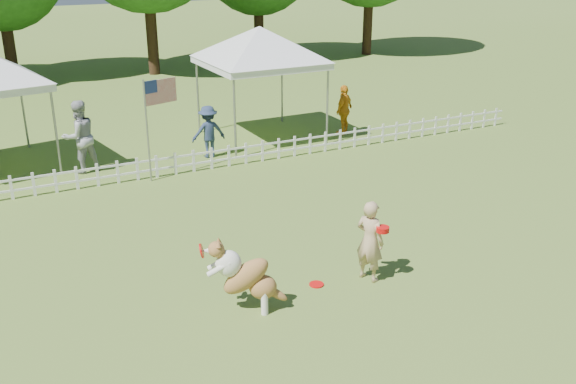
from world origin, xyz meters
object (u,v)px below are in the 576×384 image
object	(u,v)px
canopy_tent_right	(260,85)
spectator_a	(80,137)
handler	(370,241)
spectator_b	(209,132)
frisbee_on_turf	(316,284)
flag_pole	(147,132)
dog	(247,276)
spectator_c	(344,110)

from	to	relation	value
canopy_tent_right	spectator_a	size ratio (longest dim) A/B	1.74
handler	canopy_tent_right	size ratio (longest dim) A/B	0.45
canopy_tent_right	spectator_b	world-z (taller)	canopy_tent_right
frisbee_on_turf	spectator_b	world-z (taller)	spectator_b
flag_pole	spectator_a	bearing A→B (deg)	114.42
frisbee_on_turf	dog	bearing A→B (deg)	-169.85
flag_pole	spectator_b	size ratio (longest dim) A/B	1.76
canopy_tent_right	spectator_c	distance (m)	2.80
flag_pole	canopy_tent_right	bearing A→B (deg)	10.31
dog	spectator_c	bearing A→B (deg)	73.01
canopy_tent_right	flag_pole	distance (m)	4.72
dog	spectator_c	world-z (taller)	spectator_c
frisbee_on_turf	spectator_a	distance (m)	8.59
flag_pole	spectator_c	distance (m)	6.86
canopy_tent_right	handler	bearing A→B (deg)	-103.21
handler	spectator_b	bearing A→B (deg)	-21.80
flag_pole	spectator_b	xyz separation A→B (m)	(2.02, 1.22, -0.56)
spectator_c	flag_pole	bearing A→B (deg)	-18.63
spectator_a	spectator_b	size ratio (longest dim) A/B	1.30
frisbee_on_turf	spectator_c	world-z (taller)	spectator_c
frisbee_on_turf	canopy_tent_right	bearing A→B (deg)	72.02
spectator_a	dog	bearing A→B (deg)	81.20
frisbee_on_turf	spectator_a	world-z (taller)	spectator_a
spectator_b	handler	bearing A→B (deg)	93.00
flag_pole	handler	bearing A→B (deg)	-91.26
canopy_tent_right	frisbee_on_turf	bearing A→B (deg)	-109.18
dog	frisbee_on_turf	xyz separation A→B (m)	(1.43, 0.26, -0.64)
handler	spectator_a	distance (m)	9.07
frisbee_on_turf	flag_pole	bearing A→B (deg)	100.44
dog	spectator_a	size ratio (longest dim) A/B	0.67
dog	spectator_c	xyz separation A→B (m)	(6.87, 8.44, 0.14)
handler	frisbee_on_turf	size ratio (longest dim) A/B	5.83
spectator_b	dog	bearing A→B (deg)	76.52
frisbee_on_turf	flag_pole	size ratio (longest dim) A/B	0.10
handler	canopy_tent_right	world-z (taller)	canopy_tent_right
spectator_a	spectator_c	distance (m)	8.09
spectator_a	flag_pole	bearing A→B (deg)	116.26
flag_pole	spectator_c	world-z (taller)	flag_pole
canopy_tent_right	spectator_c	xyz separation A→B (m)	(2.55, -0.72, -0.89)
dog	spectator_a	world-z (taller)	spectator_a
handler	spectator_c	world-z (taller)	spectator_c
handler	flag_pole	bearing A→B (deg)	-5.23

